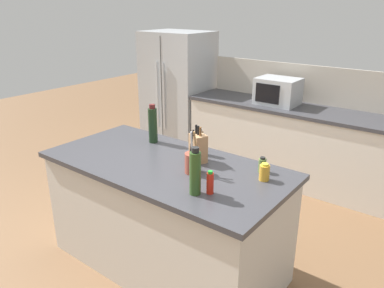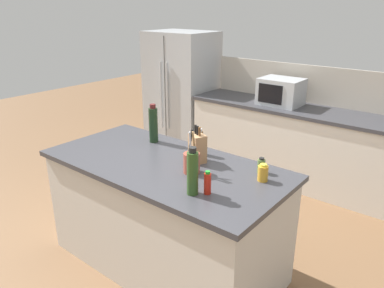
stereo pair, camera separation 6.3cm
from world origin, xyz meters
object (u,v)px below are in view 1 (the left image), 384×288
Objects in this scene: refrigerator at (178,92)px; hot_sauce_bottle at (210,183)px; utensil_crock at (193,162)px; knife_block at (198,148)px; pepper_grinder at (200,142)px; honey_jar at (264,172)px; spice_jar_oregano at (262,165)px; microwave at (278,91)px; olive_oil_bottle at (195,172)px; wine_bottle at (153,125)px.

refrigerator is 3.36m from hot_sauce_bottle.
utensil_crock is (2.01, -2.26, 0.16)m from refrigerator.
utensil_crock is 0.34m from hot_sauce_bottle.
knife_block is at bearing -47.21° from refrigerator.
pepper_grinder is 1.73× the size of honey_jar.
spice_jar_oregano is 0.54× the size of pepper_grinder.
microwave is 3.94× the size of honey_jar.
olive_oil_bottle is at bearing -31.32° from knife_block.
honey_jar is at bearing -66.77° from microwave.
pepper_grinder is (1.83, -1.94, 0.17)m from refrigerator.
hot_sauce_bottle is at bearing -102.44° from spice_jar_oregano.
knife_block is at bearing 134.98° from hot_sauce_bottle.
utensil_crock is 0.33m from olive_oil_bottle.
pepper_grinder is (0.21, -1.89, -0.06)m from microwave.
microwave is 1.90m from pepper_grinder.
hot_sauce_bottle is 0.43m from honey_jar.
olive_oil_bottle reaches higher than honey_jar.
utensil_crock is 0.37m from pepper_grinder.
wine_bottle is 0.50m from pepper_grinder.
olive_oil_bottle is at bearing -48.51° from refrigerator.
utensil_crock reaches higher than hot_sauce_bottle.
hot_sauce_bottle is (0.28, -0.19, -0.01)m from utensil_crock.
microwave is at bearing 100.03° from utensil_crock.
wine_bottle is 1.04m from olive_oil_bottle.
microwave is 2.04m from knife_block.
utensil_crock is (0.39, -2.21, -0.08)m from microwave.
microwave reaches higher than spice_jar_oregano.
knife_block reaches higher than honey_jar.
refrigerator is 3.09m from spice_jar_oregano.
pepper_grinder is at bearing 123.94° from olive_oil_bottle.
hot_sauce_bottle is (0.46, -0.51, -0.03)m from pepper_grinder.
knife_block is at bearing -165.16° from spice_jar_oregano.
honey_jar is (0.86, -2.00, -0.10)m from microwave.
wine_bottle reaches higher than knife_block.
utensil_crock is 0.93× the size of wine_bottle.
pepper_grinder is at bearing 2.87° from wine_bottle.
wine_bottle reaches higher than pepper_grinder.
honey_jar is (0.08, -0.11, 0.00)m from spice_jar_oregano.
wine_bottle is 2.75× the size of honey_jar.
utensil_crock is 2.02× the size of hot_sauce_bottle.
pepper_grinder is at bearing 169.68° from honey_jar.
pepper_grinder reaches higher than honey_jar.
pepper_grinder is at bearing 179.45° from spice_jar_oregano.
honey_jar is at bearing -39.65° from refrigerator.
refrigerator is at bearing 124.32° from wine_bottle.
knife_block is at bearing -58.18° from pepper_grinder.
refrigerator is 8.00× the size of pepper_grinder.
refrigerator is at bearing 156.90° from knife_block.
hot_sauce_bottle is at bearing -74.30° from microwave.
utensil_crock is at bearing -23.87° from wine_bottle.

